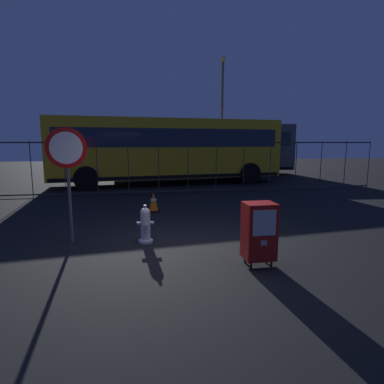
% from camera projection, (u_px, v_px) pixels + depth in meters
% --- Properties ---
extents(ground_plane, '(60.00, 60.00, 0.00)m').
position_uv_depth(ground_plane, '(188.00, 252.00, 5.70)').
color(ground_plane, black).
extents(fire_hydrant, '(0.33, 0.32, 0.75)m').
position_uv_depth(fire_hydrant, '(145.00, 225.00, 6.20)').
color(fire_hydrant, silver).
rests_on(fire_hydrant, ground_plane).
extents(newspaper_box_primary, '(0.48, 0.42, 1.02)m').
position_uv_depth(newspaper_box_primary, '(259.00, 231.00, 5.00)').
color(newspaper_box_primary, black).
rests_on(newspaper_box_primary, ground_plane).
extents(stop_sign, '(0.71, 0.31, 2.23)m').
position_uv_depth(stop_sign, '(67.00, 161.00, 5.96)').
color(stop_sign, '#4C4F54').
rests_on(stop_sign, ground_plane).
extents(traffic_cone, '(0.36, 0.36, 0.53)m').
position_uv_depth(traffic_cone, '(154.00, 202.00, 9.04)').
color(traffic_cone, black).
rests_on(traffic_cone, ground_plane).
extents(fence_barrier, '(18.03, 0.04, 2.00)m').
position_uv_depth(fence_barrier, '(159.00, 167.00, 11.98)').
color(fence_barrier, '#2D2D33').
rests_on(fence_barrier, ground_plane).
extents(bus_near, '(10.70, 3.62, 3.00)m').
position_uv_depth(bus_near, '(168.00, 148.00, 14.91)').
color(bus_near, gold).
rests_on(bus_near, ground_plane).
extents(bus_far, '(10.72, 3.73, 3.00)m').
position_uv_depth(bus_far, '(204.00, 146.00, 19.29)').
color(bus_far, '#4C5156').
rests_on(bus_far, ground_plane).
extents(street_light_near_left, '(0.32, 0.32, 6.74)m').
position_uv_depth(street_light_near_left, '(222.00, 108.00, 18.13)').
color(street_light_near_left, '#4C4F54').
rests_on(street_light_near_left, ground_plane).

